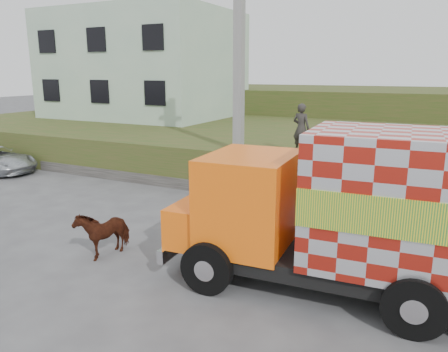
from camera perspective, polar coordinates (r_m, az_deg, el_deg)
The scene contains 9 objects.
ground at distance 11.07m, azimuth -3.49°, elevation -8.46°, with size 120.00×120.00×0.00m, color #474749.
embankment at distance 19.85m, azimuth 11.05°, elevation 3.46°, with size 40.00×12.00×1.50m, color #2F4B19.
embankment_far at distance 31.41m, azimuth 17.12°, elevation 8.13°, with size 40.00×12.00×3.00m, color #2F4B19.
retaining_strip at distance 15.42m, azimuth -2.16°, elevation -1.28°, with size 16.00×0.50×0.40m, color #595651.
building at distance 27.20m, azimuth -10.28°, elevation 14.09°, with size 10.00×8.00×6.00m, color #B0CAAC.
utility_pole at distance 14.81m, azimuth 1.96°, elevation 13.28°, with size 1.20×0.30×8.00m.
cargo_truck at distance 8.37m, azimuth 19.10°, elevation -4.75°, with size 7.18×2.80×3.15m.
cow at distance 10.52m, azimuth -15.48°, elevation -6.98°, with size 0.58×1.28×1.08m, color #331C0C.
pedestrian at distance 14.60m, azimuth 10.04°, elevation 6.15°, with size 0.59×0.39×1.63m, color #2D2A28.
Camera 1 is at (5.17, -8.87, 4.14)m, focal length 35.00 mm.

